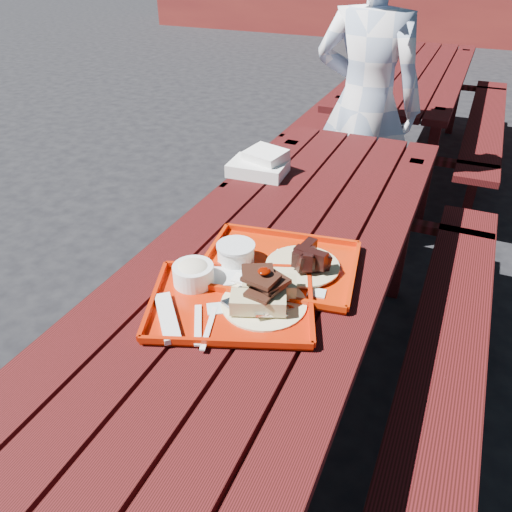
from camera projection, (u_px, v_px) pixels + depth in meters
name	position (u px, v px, depth m)	size (l,w,h in m)	color
ground	(271.00, 408.00, 2.01)	(60.00, 60.00, 0.00)	black
picnic_table_near	(274.00, 298.00, 1.70)	(1.41, 2.40, 0.75)	#420C0F
picnic_table_far	(410.00, 95.00, 3.86)	(1.41, 2.40, 0.75)	#420C0F
near_tray	(232.00, 292.00, 1.36)	(0.53, 0.47, 0.14)	#B01C05
far_tray	(277.00, 263.00, 1.50)	(0.50, 0.42, 0.08)	#BC2404
white_cloth	(260.00, 164.00, 2.10)	(0.24, 0.21, 0.10)	white
person	(365.00, 106.00, 2.71)	(0.60, 0.39, 1.64)	#A4B8D9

